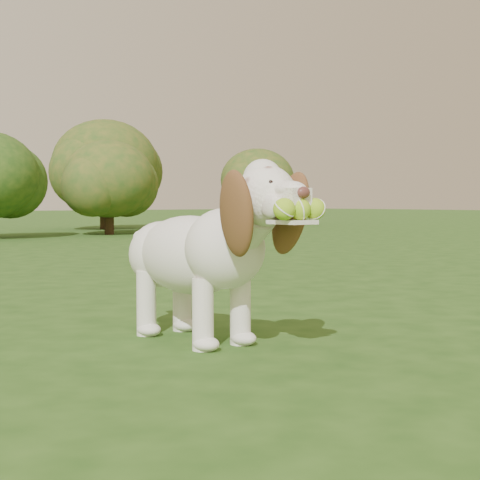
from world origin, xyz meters
TOP-DOWN VIEW (x-y plane):
  - ground at (0.00, 0.00)m, footprint 80.00×80.00m
  - dog at (0.50, -0.16)m, footprint 0.37×1.06m
  - shrub_d at (4.65, 8.40)m, footprint 1.50×1.50m
  - shrub_h at (9.62, 10.57)m, footprint 1.70×1.70m
  - shrub_f at (5.71, 10.53)m, footprint 2.08×2.08m

SIDE VIEW (x-z plane):
  - ground at x=0.00m, z-range 0.00..0.00m
  - dog at x=0.50m, z-range 0.02..0.72m
  - shrub_d at x=4.65m, z-range 0.14..1.69m
  - shrub_h at x=9.62m, z-range 0.15..1.92m
  - shrub_f at x=5.71m, z-range 0.19..2.34m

